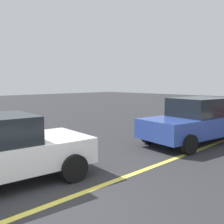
{
  "coord_description": "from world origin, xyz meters",
  "views": [
    {
      "loc": [
        -2.26,
        -4.07,
        2.26
      ],
      "look_at": [
        2.37,
        0.66,
        1.5
      ],
      "focal_mm": 41.94,
      "sensor_mm": 36.0,
      "label": 1
    }
  ],
  "objects": [
    {
      "name": "lane_marking_centre",
      "position": [
        3.0,
        0.0,
        0.01
      ],
      "size": [
        28.0,
        0.16,
        0.01
      ],
      "primitive_type": "cube",
      "color": "#E0D14C"
    },
    {
      "name": "ground_plane",
      "position": [
        0.0,
        0.0,
        0.0
      ],
      "size": [
        80.0,
        80.0,
        0.0
      ],
      "primitive_type": "plane",
      "color": "#2D2D30"
    },
    {
      "name": "car_blue_near_curb",
      "position": [
        6.75,
        0.59,
        0.84
      ],
      "size": [
        4.69,
        2.55,
        1.67
      ],
      "color": "#2D479E",
      "rests_on": "ground_plane"
    }
  ]
}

